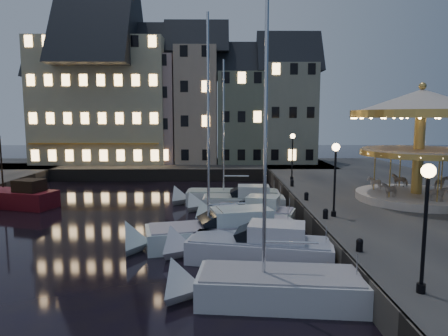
{
  "coord_description": "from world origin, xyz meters",
  "views": [
    {
      "loc": [
        0.78,
        -21.17,
        6.88
      ],
      "look_at": [
        1.0,
        8.0,
        3.2
      ],
      "focal_mm": 32.0,
      "sensor_mm": 36.0,
      "label": 1
    }
  ],
  "objects_px": {
    "streetlamp_a": "(426,210)",
    "motorboat_c": "(217,233)",
    "bollard_b": "(325,213)",
    "motorboat_e": "(238,203)",
    "motorboat_a": "(265,288)",
    "carousel": "(420,124)",
    "streetlamp_b": "(335,169)",
    "motorboat_b": "(251,249)",
    "streetlamp_c": "(292,150)",
    "motorboat_f": "(225,198)",
    "bollard_a": "(360,244)",
    "motorboat_d": "(247,215)",
    "bollard_d": "(292,183)",
    "bollard_c": "(306,196)",
    "red_fishing_boat": "(16,198)"
  },
  "relations": [
    {
      "from": "bollard_a",
      "to": "motorboat_a",
      "type": "relative_size",
      "value": 0.05
    },
    {
      "from": "bollard_b",
      "to": "motorboat_b",
      "type": "distance_m",
      "value": 5.51
    },
    {
      "from": "bollard_b",
      "to": "bollard_c",
      "type": "relative_size",
      "value": 1.0
    },
    {
      "from": "motorboat_b",
      "to": "streetlamp_a",
      "type": "bearing_deg",
      "value": -51.65
    },
    {
      "from": "motorboat_a",
      "to": "red_fishing_boat",
      "type": "height_order",
      "value": "motorboat_a"
    },
    {
      "from": "bollard_c",
      "to": "motorboat_f",
      "type": "height_order",
      "value": "motorboat_f"
    },
    {
      "from": "streetlamp_b",
      "to": "motorboat_b",
      "type": "bearing_deg",
      "value": -143.58
    },
    {
      "from": "motorboat_a",
      "to": "carousel",
      "type": "bearing_deg",
      "value": 46.53
    },
    {
      "from": "motorboat_e",
      "to": "streetlamp_c",
      "type": "bearing_deg",
      "value": 52.8
    },
    {
      "from": "streetlamp_c",
      "to": "motorboat_d",
      "type": "height_order",
      "value": "streetlamp_c"
    },
    {
      "from": "streetlamp_a",
      "to": "motorboat_c",
      "type": "xyz_separation_m",
      "value": [
        -6.67,
        8.85,
        -3.34
      ]
    },
    {
      "from": "motorboat_d",
      "to": "streetlamp_b",
      "type": "bearing_deg",
      "value": -31.84
    },
    {
      "from": "bollard_d",
      "to": "motorboat_b",
      "type": "distance_m",
      "value": 14.41
    },
    {
      "from": "motorboat_a",
      "to": "bollard_a",
      "type": "bearing_deg",
      "value": 24.39
    },
    {
      "from": "streetlamp_a",
      "to": "motorboat_d",
      "type": "xyz_separation_m",
      "value": [
        -4.76,
        12.95,
        -3.38
      ]
    },
    {
      "from": "bollard_b",
      "to": "motorboat_e",
      "type": "xyz_separation_m",
      "value": [
        -4.57,
        7.19,
        -0.96
      ]
    },
    {
      "from": "streetlamp_b",
      "to": "bollard_c",
      "type": "relative_size",
      "value": 7.32
    },
    {
      "from": "streetlamp_c",
      "to": "streetlamp_b",
      "type": "bearing_deg",
      "value": -90.0
    },
    {
      "from": "bollard_d",
      "to": "motorboat_d",
      "type": "distance_m",
      "value": 8.24
    },
    {
      "from": "motorboat_a",
      "to": "bollard_d",
      "type": "bearing_deg",
      "value": 76.82
    },
    {
      "from": "motorboat_e",
      "to": "streetlamp_b",
      "type": "bearing_deg",
      "value": -52.28
    },
    {
      "from": "streetlamp_a",
      "to": "bollard_c",
      "type": "relative_size",
      "value": 7.32
    },
    {
      "from": "bollard_a",
      "to": "motorboat_b",
      "type": "distance_m",
      "value": 5.06
    },
    {
      "from": "bollard_c",
      "to": "motorboat_f",
      "type": "bearing_deg",
      "value": 139.89
    },
    {
      "from": "motorboat_d",
      "to": "motorboat_e",
      "type": "relative_size",
      "value": 0.88
    },
    {
      "from": "bollard_b",
      "to": "bollard_d",
      "type": "distance_m",
      "value": 10.5
    },
    {
      "from": "streetlamp_a",
      "to": "motorboat_e",
      "type": "xyz_separation_m",
      "value": [
        -5.17,
        16.69,
        -3.38
      ]
    },
    {
      "from": "streetlamp_c",
      "to": "bollard_c",
      "type": "height_order",
      "value": "streetlamp_c"
    },
    {
      "from": "bollard_b",
      "to": "red_fishing_boat",
      "type": "height_order",
      "value": "red_fishing_boat"
    },
    {
      "from": "streetlamp_b",
      "to": "bollard_b",
      "type": "height_order",
      "value": "streetlamp_b"
    },
    {
      "from": "motorboat_a",
      "to": "motorboat_b",
      "type": "bearing_deg",
      "value": 92.78
    },
    {
      "from": "motorboat_c",
      "to": "motorboat_e",
      "type": "relative_size",
      "value": 1.77
    },
    {
      "from": "streetlamp_b",
      "to": "bollard_c",
      "type": "height_order",
      "value": "streetlamp_b"
    },
    {
      "from": "motorboat_d",
      "to": "motorboat_f",
      "type": "height_order",
      "value": "motorboat_f"
    },
    {
      "from": "motorboat_e",
      "to": "motorboat_f",
      "type": "height_order",
      "value": "motorboat_f"
    },
    {
      "from": "bollard_a",
      "to": "motorboat_d",
      "type": "height_order",
      "value": "motorboat_d"
    },
    {
      "from": "motorboat_c",
      "to": "motorboat_e",
      "type": "distance_m",
      "value": 7.98
    },
    {
      "from": "streetlamp_c",
      "to": "bollard_c",
      "type": "xyz_separation_m",
      "value": [
        -0.6,
        -9.0,
        -2.41
      ]
    },
    {
      "from": "bollard_d",
      "to": "carousel",
      "type": "xyz_separation_m",
      "value": [
        7.45,
        -5.63,
        4.89
      ]
    },
    {
      "from": "bollard_d",
      "to": "streetlamp_a",
      "type": "bearing_deg",
      "value": -88.28
    },
    {
      "from": "bollard_b",
      "to": "motorboat_b",
      "type": "xyz_separation_m",
      "value": [
        -4.4,
        -3.19,
        -0.96
      ]
    },
    {
      "from": "streetlamp_b",
      "to": "motorboat_e",
      "type": "bearing_deg",
      "value": 127.72
    },
    {
      "from": "streetlamp_a",
      "to": "motorboat_c",
      "type": "bearing_deg",
      "value": 126.98
    },
    {
      "from": "bollard_a",
      "to": "red_fishing_boat",
      "type": "bearing_deg",
      "value": 146.61
    },
    {
      "from": "streetlamp_a",
      "to": "streetlamp_c",
      "type": "relative_size",
      "value": 1.0
    },
    {
      "from": "streetlamp_b",
      "to": "carousel",
      "type": "height_order",
      "value": "carousel"
    },
    {
      "from": "streetlamp_c",
      "to": "bollard_b",
      "type": "bearing_deg",
      "value": -92.45
    },
    {
      "from": "motorboat_e",
      "to": "carousel",
      "type": "xyz_separation_m",
      "value": [
        12.02,
        -2.31,
        5.86
      ]
    },
    {
      "from": "streetlamp_c",
      "to": "carousel",
      "type": "relative_size",
      "value": 0.46
    },
    {
      "from": "streetlamp_c",
      "to": "motorboat_f",
      "type": "distance_m",
      "value": 8.27
    }
  ]
}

